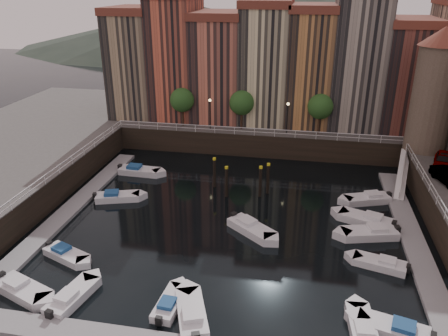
% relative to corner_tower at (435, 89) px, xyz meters
% --- Properties ---
extents(ground, '(200.00, 200.00, 0.00)m').
position_rel_corner_tower_xyz_m(ground, '(-20.00, -14.50, -10.19)').
color(ground, black).
rests_on(ground, ground).
extents(quay_far, '(80.00, 20.00, 3.00)m').
position_rel_corner_tower_xyz_m(quay_far, '(-20.00, 11.50, -8.69)').
color(quay_far, black).
rests_on(quay_far, ground).
extents(dock_left, '(2.00, 28.00, 0.35)m').
position_rel_corner_tower_xyz_m(dock_left, '(-36.20, -15.50, -10.02)').
color(dock_left, gray).
rests_on(dock_left, ground).
extents(dock_right, '(2.00, 28.00, 0.35)m').
position_rel_corner_tower_xyz_m(dock_right, '(-3.80, -15.50, -10.02)').
color(dock_right, gray).
rests_on(dock_right, ground).
extents(mountains, '(145.00, 100.00, 18.00)m').
position_rel_corner_tower_xyz_m(mountains, '(-18.28, 95.50, -2.28)').
color(mountains, '#2D382D').
rests_on(mountains, ground).
extents(far_terrace, '(48.70, 10.30, 17.50)m').
position_rel_corner_tower_xyz_m(far_terrace, '(-16.69, 9.00, 0.76)').
color(far_terrace, '#988160').
rests_on(far_terrace, quay_far).
extents(corner_tower, '(5.20, 5.20, 13.80)m').
position_rel_corner_tower_xyz_m(corner_tower, '(0.00, 0.00, 0.00)').
color(corner_tower, '#6B5B4C').
rests_on(corner_tower, quay_right).
extents(promenade_trees, '(21.20, 3.20, 5.20)m').
position_rel_corner_tower_xyz_m(promenade_trees, '(-21.33, 3.70, -3.61)').
color(promenade_trees, black).
rests_on(promenade_trees, quay_far).
extents(street_lamps, '(10.36, 0.36, 4.18)m').
position_rel_corner_tower_xyz_m(street_lamps, '(-21.00, 2.70, -4.30)').
color(street_lamps, black).
rests_on(street_lamps, quay_far).
extents(railings, '(36.08, 34.04, 0.52)m').
position_rel_corner_tower_xyz_m(railings, '(-20.00, -9.62, -6.41)').
color(railings, white).
rests_on(railings, ground).
extents(gangway, '(2.78, 8.32, 3.73)m').
position_rel_corner_tower_xyz_m(gangway, '(-2.90, -4.50, -8.28)').
color(gangway, white).
rests_on(gangway, ground).
extents(mooring_pilings, '(6.29, 2.47, 3.78)m').
position_rel_corner_tower_xyz_m(mooring_pilings, '(-19.97, -9.12, -8.54)').
color(mooring_pilings, black).
rests_on(mooring_pilings, ground).
extents(boat_left_0, '(5.08, 3.35, 1.15)m').
position_rel_corner_tower_xyz_m(boat_left_0, '(-33.30, -28.46, -9.81)').
color(boat_left_0, silver).
rests_on(boat_left_0, ground).
extents(boat_left_1, '(4.43, 3.00, 1.00)m').
position_rel_corner_tower_xyz_m(boat_left_1, '(-32.51, -23.68, -9.86)').
color(boat_left_1, silver).
rests_on(boat_left_1, ground).
extents(boat_left_3, '(4.85, 2.97, 1.09)m').
position_rel_corner_tower_xyz_m(boat_left_3, '(-32.60, -13.11, -9.83)').
color(boat_left_3, silver).
rests_on(boat_left_3, ground).
extents(boat_left_4, '(5.13, 2.03, 1.17)m').
position_rel_corner_tower_xyz_m(boat_left_4, '(-32.76, -6.29, -9.80)').
color(boat_left_4, silver).
rests_on(boat_left_4, ground).
extents(boat_right_0, '(4.90, 2.84, 1.10)m').
position_rel_corner_tower_xyz_m(boat_right_0, '(-7.24, -27.58, -9.82)').
color(boat_right_0, silver).
rests_on(boat_right_0, ground).
extents(boat_right_1, '(4.43, 2.58, 0.99)m').
position_rel_corner_tower_xyz_m(boat_right_1, '(-7.10, -20.25, -9.86)').
color(boat_right_1, silver).
rests_on(boat_right_1, ground).
extents(boat_right_2, '(5.32, 3.06, 1.19)m').
position_rel_corner_tower_xyz_m(boat_right_2, '(-7.37, -15.72, -9.79)').
color(boat_right_2, silver).
rests_on(boat_right_2, ground).
extents(boat_right_3, '(5.30, 3.56, 1.20)m').
position_rel_corner_tower_xyz_m(boat_right_3, '(-7.45, -13.35, -9.79)').
color(boat_right_3, silver).
rests_on(boat_right_3, ground).
extents(boat_right_4, '(5.03, 3.26, 1.13)m').
position_rel_corner_tower_xyz_m(boat_right_4, '(-6.84, -8.79, -9.81)').
color(boat_right_4, silver).
rests_on(boat_right_4, ground).
extents(boat_near_0, '(2.54, 4.83, 1.08)m').
position_rel_corner_tower_xyz_m(boat_near_0, '(-29.34, -28.52, -9.83)').
color(boat_near_0, silver).
rests_on(boat_near_0, ground).
extents(boat_near_1, '(1.78, 4.17, 0.95)m').
position_rel_corner_tower_xyz_m(boat_near_1, '(-22.29, -27.86, -9.88)').
color(boat_near_1, silver).
rests_on(boat_near_1, ground).
extents(boat_near_2, '(3.41, 5.14, 1.16)m').
position_rel_corner_tower_xyz_m(boat_near_2, '(-20.49, -28.70, -9.80)').
color(boat_near_2, silver).
rests_on(boat_near_2, ground).
extents(boat_near_3, '(1.96, 4.55, 1.03)m').
position_rel_corner_tower_xyz_m(boat_near_3, '(-9.29, -27.85, -9.85)').
color(boat_near_3, silver).
rests_on(boat_near_3, ground).
extents(car_a, '(3.23, 5.08, 1.61)m').
position_rel_corner_tower_xyz_m(car_a, '(0.69, -5.47, -6.39)').
color(car_a, gray).
rests_on(car_a, quay_right).
extents(boat_extra_968, '(4.91, 4.46, 1.17)m').
position_rel_corner_tower_xyz_m(boat_extra_968, '(-18.01, -16.82, -9.80)').
color(boat_extra_968, silver).
rests_on(boat_extra_968, ground).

